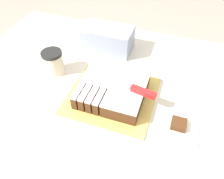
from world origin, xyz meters
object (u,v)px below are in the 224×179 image
at_px(knife, 134,89).
at_px(coffee_cup, 53,62).
at_px(cake, 113,89).
at_px(cake_board, 112,95).
at_px(brownie, 179,124).
at_px(storage_box, 108,39).

xyz_separation_m(knife, coffee_cup, (-0.38, 0.07, -0.02)).
xyz_separation_m(cake, knife, (0.08, -0.01, 0.04)).
bearing_deg(knife, coffee_cup, 0.35).
height_order(cake_board, brownie, brownie).
distance_m(cake_board, brownie, 0.28).
xyz_separation_m(coffee_cup, brownie, (0.57, -0.13, -0.04)).
bearing_deg(storage_box, knife, -55.51).
xyz_separation_m(brownie, storage_box, (-0.41, 0.38, 0.04)).
xyz_separation_m(cake_board, storage_box, (-0.13, 0.31, 0.06)).
height_order(cake, brownie, cake).
bearing_deg(cake_board, knife, -4.37).
distance_m(knife, storage_box, 0.39).
height_order(cake, coffee_cup, coffee_cup).
xyz_separation_m(cake, storage_box, (-0.13, 0.31, 0.02)).
bearing_deg(coffee_cup, storage_box, 56.33).
bearing_deg(brownie, storage_box, 136.97).
relative_size(knife, storage_box, 1.19).
relative_size(coffee_cup, brownie, 2.04).
height_order(coffee_cup, storage_box, storage_box).
bearing_deg(knife, cake_board, 5.91).
height_order(cake_board, coffee_cup, coffee_cup).
relative_size(cake_board, brownie, 6.51).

